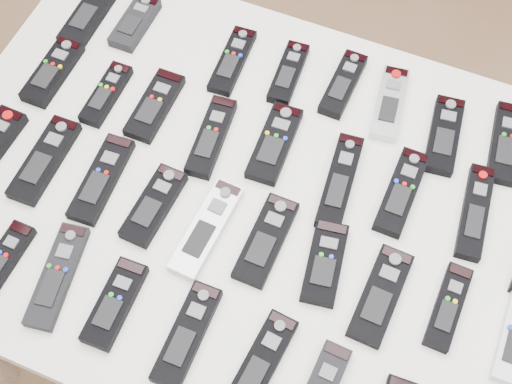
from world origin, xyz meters
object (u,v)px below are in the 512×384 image
at_px(remote_9, 53,72).
at_px(remote_13, 275,143).
at_px(remote_16, 475,212).
at_px(remote_3, 288,73).
at_px(remote_10, 106,94).
at_px(remote_4, 343,84).
at_px(remote_12, 211,137).
at_px(remote_25, 381,295).
at_px(remote_6, 444,135).
at_px(remote_0, 91,12).
at_px(remote_30, 57,276).
at_px(remote_19, 45,160).
at_px(remote_31, 115,303).
at_px(remote_33, 260,365).
at_px(remote_22, 207,229).
at_px(remote_23, 266,240).
at_px(remote_24, 325,263).
at_px(remote_32, 187,335).
at_px(remote_7, 505,143).
at_px(remote_21, 154,205).
at_px(remote_11, 155,105).
at_px(remote_2, 232,61).
at_px(remote_5, 390,104).
at_px(table, 256,211).
at_px(remote_20, 102,179).
at_px(remote_26, 448,307).
at_px(remote_1, 135,23).
at_px(remote_15, 401,192).
at_px(remote_29, 3,260).
at_px(remote_14, 340,182).

height_order(remote_9, remote_13, remote_9).
xyz_separation_m(remote_13, remote_16, (0.39, 0.00, -0.00)).
bearing_deg(remote_3, remote_10, -153.21).
relative_size(remote_4, remote_12, 0.90).
relative_size(remote_10, remote_25, 0.84).
bearing_deg(remote_25, remote_6, 90.30).
distance_m(remote_0, remote_30, 0.61).
relative_size(remote_19, remote_31, 1.19).
xyz_separation_m(remote_31, remote_33, (0.27, -0.00, -0.00)).
distance_m(remote_22, remote_23, 0.11).
distance_m(remote_24, remote_32, 0.27).
xyz_separation_m(remote_7, remote_21, (-0.57, -0.38, 0.00)).
bearing_deg(remote_12, remote_4, 42.68).
distance_m(remote_7, remote_11, 0.69).
distance_m(remote_2, remote_21, 0.37).
bearing_deg(remote_21, remote_5, 52.07).
bearing_deg(table, remote_19, -167.87).
height_order(remote_10, remote_30, remote_10).
distance_m(remote_20, remote_26, 0.67).
bearing_deg(remote_7, remote_3, 174.22).
height_order(remote_2, remote_13, remote_13).
relative_size(remote_9, remote_24, 1.07).
relative_size(remote_12, remote_31, 1.12).
bearing_deg(remote_19, remote_10, 78.05).
distance_m(remote_20, remote_23, 0.33).
bearing_deg(remote_0, remote_16, -10.81).
bearing_deg(remote_12, remote_1, 137.37).
relative_size(remote_1, remote_15, 0.79).
bearing_deg(remote_12, remote_19, -153.97).
bearing_deg(remote_13, remote_12, -166.79).
bearing_deg(remote_29, remote_24, 23.47).
height_order(remote_1, remote_25, remote_1).
height_order(remote_7, remote_32, remote_32).
distance_m(remote_30, remote_33, 0.39).
relative_size(remote_24, remote_32, 0.85).
bearing_deg(remote_9, remote_6, 11.37).
bearing_deg(remote_21, remote_4, 62.60).
bearing_deg(table, remote_11, 157.62).
bearing_deg(remote_25, table, 162.34).
bearing_deg(remote_2, remote_0, 175.98).
bearing_deg(remote_5, remote_22, -127.31).
distance_m(remote_23, remote_31, 0.29).
xyz_separation_m(remote_14, remote_33, (-0.01, -0.38, -0.00)).
relative_size(remote_19, remote_21, 1.17).
relative_size(table, remote_30, 6.44).
height_order(table, remote_11, remote_11).
xyz_separation_m(remote_1, remote_21, (0.23, -0.38, 0.00)).
distance_m(remote_29, remote_32, 0.36).
bearing_deg(remote_3, remote_15, -35.20).
bearing_deg(remote_22, remote_16, 29.64).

